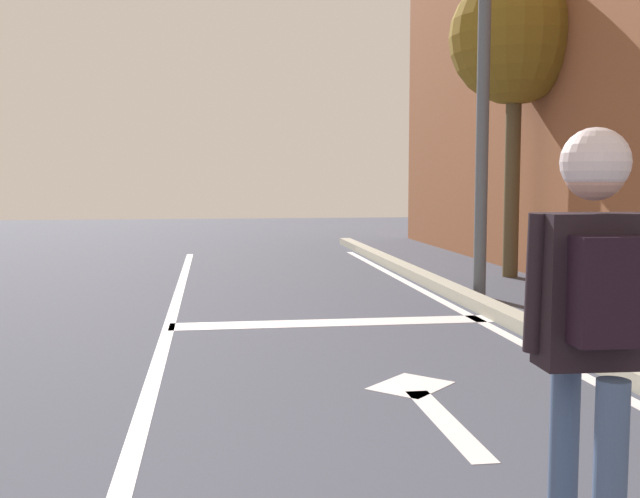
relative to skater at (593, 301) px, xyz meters
The scene contains 8 objects.
lane_line_center 3.61m from the skater, 120.53° to the left, with size 0.12×20.00×0.01m, color silver.
lane_line_curbside 3.50m from the skater, 63.13° to the left, with size 0.12×20.00×0.01m, color silver.
stop_bar 5.45m from the skater, 90.52° to the left, with size 3.41×0.40×0.01m, color silver.
lane_arrow_stem 2.28m from the skater, 86.51° to the left, with size 0.16×1.40×0.01m, color silver.
lane_arrow_head 3.05m from the skater, 87.55° to the left, with size 0.56×0.44×0.01m, color silver.
curb_strip 3.59m from the skater, 59.43° to the left, with size 0.24×24.00×0.14m, color #A2A190.
skater is the anchor object (origin of this frame).
roadside_tree 9.63m from the skater, 69.52° to the left, with size 1.99×1.99×4.62m.
Camera 1 is at (0.37, 0.60, 1.50)m, focal length 42.69 mm.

